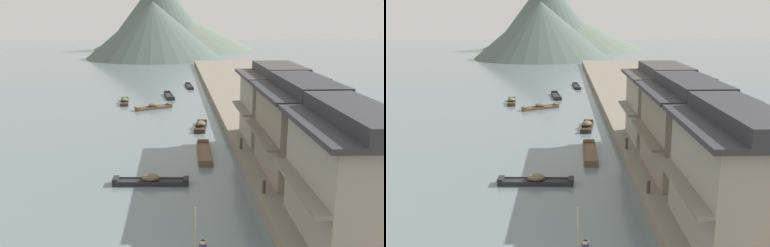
{
  "view_description": "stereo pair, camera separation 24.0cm",
  "coord_description": "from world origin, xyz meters",
  "views": [
    {
      "loc": [
        1.53,
        -14.68,
        10.68
      ],
      "look_at": [
        3.05,
        21.19,
        1.64
      ],
      "focal_mm": 39.46,
      "sensor_mm": 36.0,
      "label": 1
    },
    {
      "loc": [
        1.77,
        -14.69,
        10.68
      ],
      "look_at": [
        3.05,
        21.19,
        1.64
      ],
      "focal_mm": 39.46,
      "sensor_mm": 36.0,
      "label": 2
    }
  ],
  "objects": [
    {
      "name": "hill_far_centre",
      "position": [
        -3.43,
        134.77,
        12.22
      ],
      "size": [
        38.41,
        38.41,
        24.44
      ],
      "primitive_type": "cone",
      "color": "#4C5B56",
      "rests_on": "ground"
    },
    {
      "name": "hill_far_east",
      "position": [
        -4.0,
        102.25,
        7.46
      ],
      "size": [
        36.56,
        36.56,
        14.92
      ],
      "primitive_type": "cone",
      "color": "#4C5B56",
      "rests_on": "ground"
    },
    {
      "name": "boat_moored_third",
      "position": [
        -0.97,
        35.04,
        0.26
      ],
      "size": [
        4.48,
        3.0,
        0.74
      ],
      "color": "brown",
      "rests_on": "ground"
    },
    {
      "name": "house_waterfront_tall",
      "position": [
        10.02,
        19.04,
        3.86
      ],
      "size": [
        6.47,
        6.85,
        6.14
      ],
      "color": "gray",
      "rests_on": "riverbank_right"
    },
    {
      "name": "boat_upstream_distant",
      "position": [
        3.87,
        17.24,
        0.17
      ],
      "size": [
        1.23,
        5.66,
        0.53
      ],
      "color": "brown",
      "rests_on": "ground"
    },
    {
      "name": "riverbank_right",
      "position": [
        15.28,
        30.0,
        0.43
      ],
      "size": [
        18.0,
        110.0,
        0.86
      ],
      "primitive_type": "cube",
      "color": "slate",
      "rests_on": "ground"
    },
    {
      "name": "mooring_post_dock_near",
      "position": [
        6.63,
        7.72,
        1.23
      ],
      "size": [
        0.2,
        0.2,
        0.75
      ],
      "primitive_type": "cylinder",
      "color": "#473828",
      "rests_on": "riverbank_right"
    },
    {
      "name": "boat_midriver_upstream",
      "position": [
        0.81,
        42.71,
        0.16
      ],
      "size": [
        1.59,
        5.08,
        0.5
      ],
      "color": "#232326",
      "rests_on": "ground"
    },
    {
      "name": "house_waterfront_second",
      "position": [
        9.72,
        11.1,
        3.85
      ],
      "size": [
        5.87,
        8.15,
        6.14
      ],
      "color": "gray",
      "rests_on": "riverbank_right"
    },
    {
      "name": "boat_moored_second",
      "position": [
        3.88,
        51.28,
        0.13
      ],
      "size": [
        1.28,
        5.28,
        0.39
      ],
      "color": "#232326",
      "rests_on": "ground"
    },
    {
      "name": "house_waterfront_nearest",
      "position": [
        9.47,
        2.71,
        3.86
      ],
      "size": [
        5.37,
        7.69,
        6.14
      ],
      "color": "gray",
      "rests_on": "riverbank_right"
    },
    {
      "name": "boat_moored_far",
      "position": [
        -0.08,
        11.41,
        0.23
      ],
      "size": [
        5.05,
        1.21,
        0.7
      ],
      "color": "#232326",
      "rests_on": "ground"
    },
    {
      "name": "boat_moored_nearest",
      "position": [
        4.12,
        25.75,
        0.27
      ],
      "size": [
        1.59,
        4.19,
        0.75
      ],
      "color": "#33281E",
      "rests_on": "ground"
    },
    {
      "name": "mooring_post_dock_mid",
      "position": [
        6.63,
        16.15,
        1.29
      ],
      "size": [
        0.2,
        0.2,
        0.86
      ],
      "primitive_type": "cylinder",
      "color": "#473828",
      "rests_on": "riverbank_right"
    },
    {
      "name": "hill_far_west",
      "position": [
        1.6,
        137.01,
        6.45
      ],
      "size": [
        55.93,
        55.93,
        12.9
      ],
      "primitive_type": "cone",
      "color": "#5B6B5B",
      "rests_on": "ground"
    },
    {
      "name": "boat_midriver_drifting",
      "position": [
        -4.87,
        38.78,
        0.25
      ],
      "size": [
        1.4,
        4.54,
        0.72
      ],
      "color": "#423328",
      "rests_on": "ground"
    }
  ]
}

